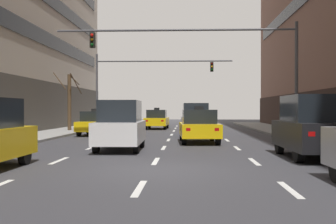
# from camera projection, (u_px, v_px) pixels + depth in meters

# --- Properties ---
(ground_plane) EXTENTS (120.00, 120.00, 0.00)m
(ground_plane) POSITION_uv_depth(u_px,v_px,m) (151.00, 169.00, 12.61)
(ground_plane) COLOR #38383D
(lane_stripe_l1_s4) EXTENTS (0.16, 2.00, 0.01)m
(lane_stripe_l1_s4) POSITION_uv_depth(u_px,v_px,m) (59.00, 161.00, 14.75)
(lane_stripe_l1_s4) COLOR silver
(lane_stripe_l1_s4) RESTS_ON ground
(lane_stripe_l1_s5) EXTENTS (0.16, 2.00, 0.01)m
(lane_stripe_l1_s5) POSITION_uv_depth(u_px,v_px,m) (92.00, 147.00, 19.74)
(lane_stripe_l1_s5) COLOR silver
(lane_stripe_l1_s5) RESTS_ON ground
(lane_stripe_l1_s6) EXTENTS (0.16, 2.00, 0.01)m
(lane_stripe_l1_s6) POSITION_uv_depth(u_px,v_px,m) (111.00, 140.00, 24.74)
(lane_stripe_l1_s6) COLOR silver
(lane_stripe_l1_s6) RESTS_ON ground
(lane_stripe_l1_s7) EXTENTS (0.16, 2.00, 0.01)m
(lane_stripe_l1_s7) POSITION_uv_depth(u_px,v_px,m) (124.00, 135.00, 29.73)
(lane_stripe_l1_s7) COLOR silver
(lane_stripe_l1_s7) RESTS_ON ground
(lane_stripe_l1_s8) EXTENTS (0.16, 2.00, 0.01)m
(lane_stripe_l1_s8) POSITION_uv_depth(u_px,v_px,m) (133.00, 131.00, 34.73)
(lane_stripe_l1_s8) COLOR silver
(lane_stripe_l1_s8) RESTS_ON ground
(lane_stripe_l1_s9) EXTENTS (0.16, 2.00, 0.01)m
(lane_stripe_l1_s9) POSITION_uv_depth(u_px,v_px,m) (140.00, 128.00, 39.72)
(lane_stripe_l1_s9) COLOR silver
(lane_stripe_l1_s9) RESTS_ON ground
(lane_stripe_l1_s10) EXTENTS (0.16, 2.00, 0.01)m
(lane_stripe_l1_s10) POSITION_uv_depth(u_px,v_px,m) (145.00, 126.00, 44.72)
(lane_stripe_l1_s10) COLOR silver
(lane_stripe_l1_s10) RESTS_ON ground
(lane_stripe_l2_s3) EXTENTS (0.16, 2.00, 0.01)m
(lane_stripe_l2_s3) POSITION_uv_depth(u_px,v_px,m) (139.00, 188.00, 9.61)
(lane_stripe_l2_s3) COLOR silver
(lane_stripe_l2_s3) RESTS_ON ground
(lane_stripe_l2_s4) EXTENTS (0.16, 2.00, 0.01)m
(lane_stripe_l2_s4) POSITION_uv_depth(u_px,v_px,m) (156.00, 161.00, 14.60)
(lane_stripe_l2_s4) COLOR silver
(lane_stripe_l2_s4) RESTS_ON ground
(lane_stripe_l2_s5) EXTENTS (0.16, 2.00, 0.01)m
(lane_stripe_l2_s5) POSITION_uv_depth(u_px,v_px,m) (164.00, 148.00, 19.60)
(lane_stripe_l2_s5) COLOR silver
(lane_stripe_l2_s5) RESTS_ON ground
(lane_stripe_l2_s6) EXTENTS (0.16, 2.00, 0.01)m
(lane_stripe_l2_s6) POSITION_uv_depth(u_px,v_px,m) (168.00, 140.00, 24.59)
(lane_stripe_l2_s6) COLOR silver
(lane_stripe_l2_s6) RESTS_ON ground
(lane_stripe_l2_s7) EXTENTS (0.16, 2.00, 0.01)m
(lane_stripe_l2_s7) POSITION_uv_depth(u_px,v_px,m) (172.00, 135.00, 29.59)
(lane_stripe_l2_s7) COLOR silver
(lane_stripe_l2_s7) RESTS_ON ground
(lane_stripe_l2_s8) EXTENTS (0.16, 2.00, 0.01)m
(lane_stripe_l2_s8) POSITION_uv_depth(u_px,v_px,m) (174.00, 131.00, 34.58)
(lane_stripe_l2_s8) COLOR silver
(lane_stripe_l2_s8) RESTS_ON ground
(lane_stripe_l2_s9) EXTENTS (0.16, 2.00, 0.01)m
(lane_stripe_l2_s9) POSITION_uv_depth(u_px,v_px,m) (176.00, 128.00, 39.58)
(lane_stripe_l2_s9) COLOR silver
(lane_stripe_l2_s9) RESTS_ON ground
(lane_stripe_l2_s10) EXTENTS (0.16, 2.00, 0.01)m
(lane_stripe_l2_s10) POSITION_uv_depth(u_px,v_px,m) (177.00, 126.00, 44.57)
(lane_stripe_l2_s10) COLOR silver
(lane_stripe_l2_s10) RESTS_ON ground
(lane_stripe_l3_s3) EXTENTS (0.16, 2.00, 0.01)m
(lane_stripe_l3_s3) POSITION_uv_depth(u_px,v_px,m) (290.00, 189.00, 9.47)
(lane_stripe_l3_s3) COLOR silver
(lane_stripe_l3_s3) RESTS_ON ground
(lane_stripe_l3_s4) EXTENTS (0.16, 2.00, 0.01)m
(lane_stripe_l3_s4) POSITION_uv_depth(u_px,v_px,m) (254.00, 162.00, 14.46)
(lane_stripe_l3_s4) COLOR silver
(lane_stripe_l3_s4) RESTS_ON ground
(lane_stripe_l3_s5) EXTENTS (0.16, 2.00, 0.01)m
(lane_stripe_l3_s5) POSITION_uv_depth(u_px,v_px,m) (237.00, 148.00, 19.46)
(lane_stripe_l3_s5) COLOR silver
(lane_stripe_l3_s5) RESTS_ON ground
(lane_stripe_l3_s6) EXTENTS (0.16, 2.00, 0.01)m
(lane_stripe_l3_s6) POSITION_uv_depth(u_px,v_px,m) (227.00, 140.00, 24.45)
(lane_stripe_l3_s6) COLOR silver
(lane_stripe_l3_s6) RESTS_ON ground
(lane_stripe_l3_s7) EXTENTS (0.16, 2.00, 0.01)m
(lane_stripe_l3_s7) POSITION_uv_depth(u_px,v_px,m) (220.00, 135.00, 29.45)
(lane_stripe_l3_s7) COLOR silver
(lane_stripe_l3_s7) RESTS_ON ground
(lane_stripe_l3_s8) EXTENTS (0.16, 2.00, 0.01)m
(lane_stripe_l3_s8) POSITION_uv_depth(u_px,v_px,m) (215.00, 131.00, 34.44)
(lane_stripe_l3_s8) COLOR silver
(lane_stripe_l3_s8) RESTS_ON ground
(lane_stripe_l3_s9) EXTENTS (0.16, 2.00, 0.01)m
(lane_stripe_l3_s9) POSITION_uv_depth(u_px,v_px,m) (212.00, 128.00, 39.44)
(lane_stripe_l3_s9) COLOR silver
(lane_stripe_l3_s9) RESTS_ON ground
(lane_stripe_l3_s10) EXTENTS (0.16, 2.00, 0.01)m
(lane_stripe_l3_s10) POSITION_uv_depth(u_px,v_px,m) (209.00, 126.00, 44.43)
(lane_stripe_l3_s10) COLOR silver
(lane_stripe_l3_s10) RESTS_ON ground
(taxi_driving_1) EXTENTS (1.81, 4.25, 1.76)m
(taxi_driving_1) POSITION_uv_depth(u_px,v_px,m) (95.00, 123.00, 28.98)
(taxi_driving_1) COLOR black
(taxi_driving_1) RESTS_ON ground
(car_driving_2) EXTENTS (1.97, 4.45, 2.13)m
(car_driving_2) POSITION_uv_depth(u_px,v_px,m) (195.00, 119.00, 29.36)
(car_driving_2) COLOR black
(car_driving_2) RESTS_ON ground
(taxi_driving_3) EXTENTS (2.12, 4.63, 1.89)m
(taxi_driving_3) POSITION_uv_depth(u_px,v_px,m) (199.00, 126.00, 22.60)
(taxi_driving_3) COLOR black
(taxi_driving_3) RESTS_ON ground
(taxi_driving_4) EXTENTS (1.96, 4.48, 1.85)m
(taxi_driving_4) POSITION_uv_depth(u_px,v_px,m) (157.00, 120.00, 38.01)
(taxi_driving_4) COLOR black
(taxi_driving_4) RESTS_ON ground
(car_driving_5) EXTENTS (1.91, 4.38, 2.10)m
(car_driving_5) POSITION_uv_depth(u_px,v_px,m) (121.00, 125.00, 18.48)
(car_driving_5) COLOR black
(car_driving_5) RESTS_ON ground
(car_parked_2) EXTENTS (1.97, 4.64, 2.24)m
(car_parked_2) POSITION_uv_depth(u_px,v_px,m) (312.00, 127.00, 15.55)
(car_parked_2) COLOR black
(car_parked_2) RESTS_ON ground
(traffic_signal_0) EXTENTS (13.13, 0.35, 6.31)m
(traffic_signal_0) POSITION_uv_depth(u_px,v_px,m) (216.00, 54.00, 23.74)
(traffic_signal_0) COLOR #4C4C51
(traffic_signal_0) RESTS_ON sidewalk_right
(traffic_signal_1) EXTENTS (12.01, 0.35, 6.46)m
(traffic_signal_1) POSITION_uv_depth(u_px,v_px,m) (140.00, 76.00, 38.52)
(traffic_signal_1) COLOR #4C4C51
(traffic_signal_1) RESTS_ON sidewalk_left
(street_tree_0) EXTENTS (2.13, 1.59, 4.37)m
(street_tree_0) POSITION_uv_depth(u_px,v_px,m) (69.00, 101.00, 33.01)
(street_tree_0) COLOR #4C3823
(street_tree_0) RESTS_ON sidewalk_left
(pedestrian_1) EXTENTS (0.45, 0.36, 1.59)m
(pedestrian_1) POSITION_uv_depth(u_px,v_px,m) (283.00, 120.00, 27.73)
(pedestrian_1) COLOR black
(pedestrian_1) RESTS_ON sidewalk_right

